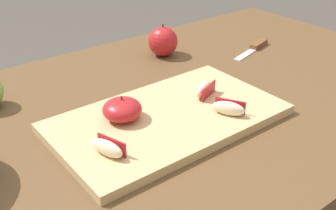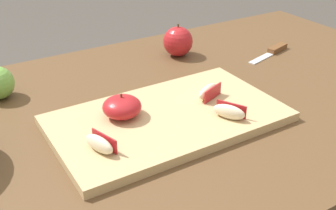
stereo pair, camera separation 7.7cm
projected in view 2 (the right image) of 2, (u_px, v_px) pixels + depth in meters
The scene contains 8 objects.
dining_table at pixel (179, 147), 0.93m from camera, with size 1.33×0.76×0.77m.
cutting_board at pixel (168, 118), 0.79m from camera, with size 0.44×0.25×0.02m.
apple_half_skin_up at pixel (122, 107), 0.77m from camera, with size 0.07×0.07×0.05m.
apple_wedge_back at pixel (229, 112), 0.77m from camera, with size 0.05×0.06×0.03m.
apple_wedge_middle at pixel (100, 144), 0.67m from camera, with size 0.04×0.07×0.03m.
apple_wedge_left at pixel (209, 92), 0.84m from camera, with size 0.06×0.04×0.03m.
paring_knife at pixel (275, 50), 1.11m from camera, with size 0.16×0.06×0.01m.
whole_apple_crimson at pixel (178, 41), 1.07m from camera, with size 0.08×0.08×0.09m.
Camera 2 is at (-0.42, -0.64, 1.19)m, focal length 44.45 mm.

